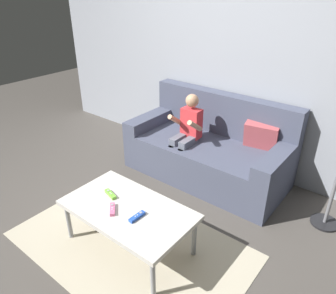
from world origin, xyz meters
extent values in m
plane|color=#4C4742|center=(0.00, 0.00, 0.00)|extent=(10.01, 10.01, 0.00)
cube|color=#999EA8|center=(0.00, 1.73, 1.25)|extent=(5.01, 0.05, 2.50)
cube|color=#474C60|center=(0.16, 1.29, 0.20)|extent=(1.69, 0.80, 0.41)
cube|color=#474C60|center=(0.16, 1.61, 0.63)|extent=(1.69, 0.16, 0.45)
cube|color=#474C60|center=(-0.60, 1.29, 0.47)|extent=(0.18, 0.80, 0.13)
cube|color=#474C60|center=(0.91, 1.29, 0.47)|extent=(0.18, 0.80, 0.13)
cube|color=#B24C51|center=(0.64, 1.53, 0.54)|extent=(0.35, 0.21, 0.28)
cylinder|color=slate|center=(-0.08, 0.99, 0.20)|extent=(0.07, 0.07, 0.41)
cylinder|color=slate|center=(0.04, 0.99, 0.20)|extent=(0.07, 0.07, 0.41)
cube|color=slate|center=(-0.08, 1.12, 0.44)|extent=(0.08, 0.26, 0.08)
cube|color=slate|center=(0.04, 1.12, 0.44)|extent=(0.08, 0.26, 0.08)
cube|color=red|center=(-0.02, 1.25, 0.59)|extent=(0.21, 0.12, 0.31)
cylinder|color=tan|center=(-0.14, 1.13, 0.63)|extent=(0.05, 0.23, 0.18)
cylinder|color=tan|center=(0.10, 1.13, 0.63)|extent=(0.05, 0.23, 0.18)
sphere|color=tan|center=(-0.02, 1.25, 0.84)|extent=(0.14, 0.14, 0.14)
cube|color=beige|center=(0.26, 0.02, 0.36)|extent=(1.01, 0.58, 0.04)
cylinder|color=gray|center=(-0.20, -0.22, 0.17)|extent=(0.04, 0.04, 0.35)
cylinder|color=gray|center=(0.71, -0.22, 0.17)|extent=(0.04, 0.04, 0.35)
cylinder|color=gray|center=(-0.20, 0.26, 0.17)|extent=(0.04, 0.04, 0.35)
cylinder|color=gray|center=(0.71, 0.26, 0.17)|extent=(0.04, 0.04, 0.35)
cube|color=#BCB299|center=(0.26, 0.02, 0.00)|extent=(1.88, 1.17, 0.01)
cube|color=#72C638|center=(0.03, 0.04, 0.39)|extent=(0.14, 0.07, 0.02)
cylinder|color=#99999E|center=(0.00, 0.05, 0.41)|extent=(0.02, 0.02, 0.00)
cylinder|color=silver|center=(0.03, 0.04, 0.41)|extent=(0.01, 0.01, 0.00)
cylinder|color=silver|center=(0.05, 0.04, 0.41)|extent=(0.01, 0.01, 0.00)
cube|color=blue|center=(0.39, -0.02, 0.39)|extent=(0.04, 0.14, 0.02)
cylinder|color=#99999E|center=(0.39, 0.01, 0.41)|extent=(0.02, 0.02, 0.00)
cylinder|color=silver|center=(0.39, -0.02, 0.41)|extent=(0.01, 0.01, 0.00)
cylinder|color=silver|center=(0.39, -0.04, 0.41)|extent=(0.01, 0.01, 0.00)
cube|color=pink|center=(0.19, -0.08, 0.39)|extent=(0.13, 0.12, 0.02)
cylinder|color=#99999E|center=(0.16, -0.05, 0.41)|extent=(0.02, 0.02, 0.00)
cylinder|color=silver|center=(0.19, -0.08, 0.41)|extent=(0.01, 0.01, 0.00)
cylinder|color=silver|center=(0.20, -0.09, 0.41)|extent=(0.01, 0.01, 0.00)
cylinder|color=black|center=(1.42, 1.28, 0.01)|extent=(0.24, 0.24, 0.02)
camera|label=1|loc=(1.70, -1.31, 1.91)|focal=34.11mm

